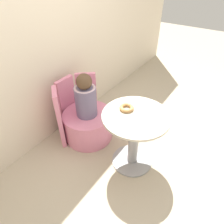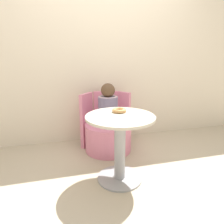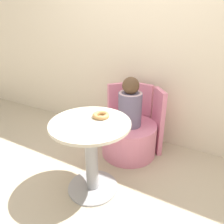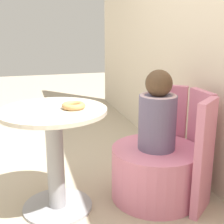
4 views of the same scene
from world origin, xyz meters
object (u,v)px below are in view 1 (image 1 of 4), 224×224
Objects in this scene: child_figure at (86,97)px; tub_chair at (88,125)px; round_table at (135,133)px; donut at (127,108)px.

tub_chair is at bearing 0.00° from child_figure.
round_table is 0.28m from donut.
round_table is at bearing -102.06° from donut.
donut is (-0.01, -0.55, 0.51)m from tub_chair.
round_table is at bearing -93.54° from child_figure.
tub_chair is at bearing 86.46° from round_table.
round_table is 1.27× the size of child_figure.
donut reaches higher than tub_chair.
round_table reaches higher than tub_chair.
tub_chair is 0.75m from donut.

